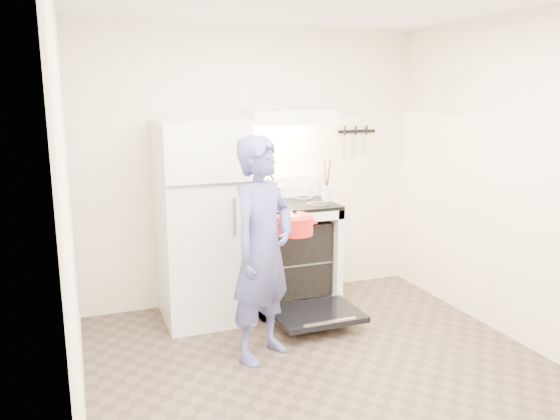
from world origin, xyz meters
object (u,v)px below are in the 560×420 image
(refrigerator, at_px, (202,222))
(tea_kettle, at_px, (268,188))
(stove_body, at_px, (290,256))
(dutch_oven, at_px, (295,226))
(person, at_px, (262,250))

(refrigerator, height_order, tea_kettle, refrigerator)
(stove_body, xyz_separation_m, dutch_oven, (-0.20, -0.60, 0.43))
(person, bearing_deg, refrigerator, 71.79)
(person, height_order, dutch_oven, person)
(stove_body, distance_m, dutch_oven, 0.76)
(refrigerator, relative_size, person, 1.04)
(dutch_oven, bearing_deg, stove_body, 71.26)
(person, bearing_deg, stove_body, 23.93)
(tea_kettle, distance_m, person, 1.13)
(tea_kettle, bearing_deg, dutch_oven, -92.85)
(refrigerator, distance_m, dutch_oven, 0.84)
(stove_body, bearing_deg, person, -122.65)
(person, xyz_separation_m, dutch_oven, (0.37, 0.30, 0.08))
(refrigerator, bearing_deg, dutch_oven, -43.34)
(stove_body, distance_m, person, 1.12)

